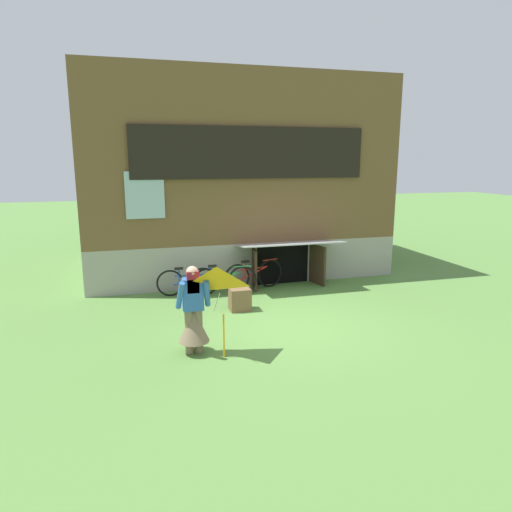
{
  "coord_description": "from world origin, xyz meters",
  "views": [
    {
      "loc": [
        -3.01,
        -8.13,
        3.23
      ],
      "look_at": [
        -0.48,
        0.87,
        1.24
      ],
      "focal_mm": 32.23,
      "sensor_mm": 36.0,
      "label": 1
    }
  ],
  "objects_px": {
    "kite": "(217,291)",
    "wooden_crate": "(240,299)",
    "bicycle_green": "(223,281)",
    "bicycle_red": "(254,275)",
    "person": "(194,317)",
    "bicycle_blue": "(188,281)"
  },
  "relations": [
    {
      "from": "bicycle_green",
      "to": "wooden_crate",
      "type": "distance_m",
      "value": 1.19
    },
    {
      "from": "bicycle_green",
      "to": "person",
      "type": "bearing_deg",
      "value": -103.15
    },
    {
      "from": "wooden_crate",
      "to": "kite",
      "type": "bearing_deg",
      "value": -111.24
    },
    {
      "from": "kite",
      "to": "bicycle_red",
      "type": "height_order",
      "value": "kite"
    },
    {
      "from": "bicycle_red",
      "to": "wooden_crate",
      "type": "xyz_separation_m",
      "value": [
        -0.71,
        -1.43,
        -0.13
      ]
    },
    {
      "from": "bicycle_blue",
      "to": "wooden_crate",
      "type": "distance_m",
      "value": 1.7
    },
    {
      "from": "person",
      "to": "bicycle_red",
      "type": "relative_size",
      "value": 0.92
    },
    {
      "from": "bicycle_red",
      "to": "bicycle_green",
      "type": "distance_m",
      "value": 0.88
    },
    {
      "from": "bicycle_green",
      "to": "bicycle_red",
      "type": "bearing_deg",
      "value": 23.85
    },
    {
      "from": "kite",
      "to": "bicycle_blue",
      "type": "xyz_separation_m",
      "value": [
        0.04,
        3.92,
        -0.88
      ]
    },
    {
      "from": "kite",
      "to": "wooden_crate",
      "type": "distance_m",
      "value": 2.85
    },
    {
      "from": "wooden_crate",
      "to": "person",
      "type": "bearing_deg",
      "value": -122.82
    },
    {
      "from": "bicycle_red",
      "to": "bicycle_blue",
      "type": "height_order",
      "value": "bicycle_red"
    },
    {
      "from": "kite",
      "to": "bicycle_blue",
      "type": "distance_m",
      "value": 4.02
    },
    {
      "from": "kite",
      "to": "bicycle_blue",
      "type": "relative_size",
      "value": 0.99
    },
    {
      "from": "bicycle_blue",
      "to": "bicycle_red",
      "type": "bearing_deg",
      "value": 4.64
    },
    {
      "from": "bicycle_red",
      "to": "kite",
      "type": "bearing_deg",
      "value": -129.58
    },
    {
      "from": "person",
      "to": "kite",
      "type": "bearing_deg",
      "value": -51.78
    },
    {
      "from": "person",
      "to": "bicycle_green",
      "type": "height_order",
      "value": "person"
    },
    {
      "from": "person",
      "to": "bicycle_green",
      "type": "distance_m",
      "value": 3.36
    },
    {
      "from": "bicycle_green",
      "to": "wooden_crate",
      "type": "relative_size",
      "value": 3.41
    },
    {
      "from": "bicycle_red",
      "to": "bicycle_blue",
      "type": "bearing_deg",
      "value": 164.03
    }
  ]
}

